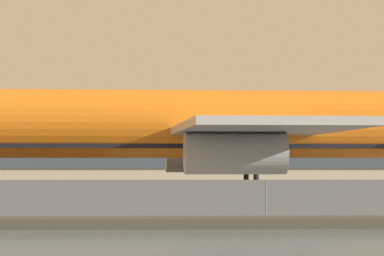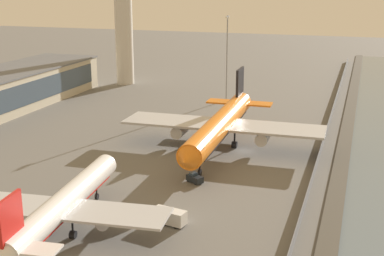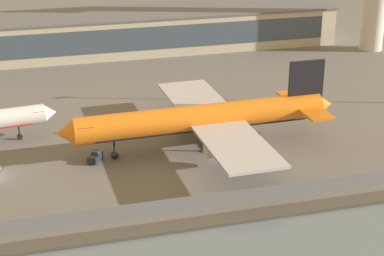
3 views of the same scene
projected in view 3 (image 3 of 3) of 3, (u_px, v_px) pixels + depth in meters
The scene contains 6 objects.
ground_plane at pixel (218, 158), 112.20m from camera, with size 500.00×500.00×0.00m, color #66635E.
shoreline_seawall at pixel (260, 214), 93.84m from camera, with size 320.00×3.00×0.50m.
perimeter_fence at pixel (249, 195), 97.51m from camera, with size 280.00×0.10×2.23m.
cargo_jet_orange at pixel (206, 119), 114.28m from camera, with size 51.39×43.92×14.91m.
baggage_tug at pixel (95, 157), 110.82m from camera, with size 3.04×3.56×1.80m.
terminal_building at pixel (137, 31), 175.71m from camera, with size 110.54×20.38×10.57m.
Camera 3 is at (-31.18, -96.84, 47.84)m, focal length 60.00 mm.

